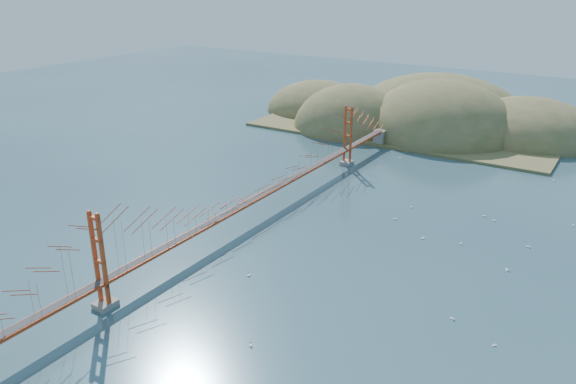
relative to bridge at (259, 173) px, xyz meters
The scene contains 18 objects.
ground 7.01m from the bridge, 90.00° to the right, with size 320.00×320.00×0.00m, color #2B4857.
bridge is the anchor object (origin of this frame).
far_headlands 68.73m from the bridge, 88.14° to the left, with size 84.00×58.00×25.00m.
sailboat_14 25.83m from the bridge, 13.58° to the left, with size 0.61×0.61×0.68m.
sailboat_6 33.28m from the bridge, 56.40° to the right, with size 0.55×0.55×0.62m.
sailboat_1 25.50m from the bridge, 40.35° to the left, with size 0.56×0.58×0.66m.
sailboat_2 36.41m from the bridge, 18.82° to the right, with size 0.54×0.50×0.61m.
sailboat_12 40.43m from the bridge, 79.25° to the left, with size 0.60×0.58×0.68m.
sailboat_13 41.85m from the bridge, 19.73° to the right, with size 0.54×0.54×0.56m.
sailboat_7 36.49m from the bridge, 29.41° to the left, with size 0.57×0.51×0.64m.
sailboat_5 37.14m from the bridge, ahead, with size 0.67×0.67×0.74m.
sailboat_16 35.56m from the bridge, 32.12° to the left, with size 0.60×0.58×0.68m.
sailboat_8 47.69m from the bridge, 27.99° to the left, with size 0.57×0.57×0.59m.
sailboat_4 30.90m from the bridge, 13.79° to the left, with size 0.47×0.52×0.59m.
sailboat_0 19.73m from the bridge, 59.03° to the right, with size 0.51×0.61×0.70m.
sailboat_3 21.94m from the bridge, 28.93° to the left, with size 0.54×0.44×0.63m.
sailboat_15 55.42m from the bridge, 49.12° to the left, with size 0.55×0.62×0.70m.
sailboat_17 39.60m from the bridge, 16.54° to the left, with size 0.60×0.51×0.69m.
Camera 1 is at (46.52, -64.76, 35.20)m, focal length 35.00 mm.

